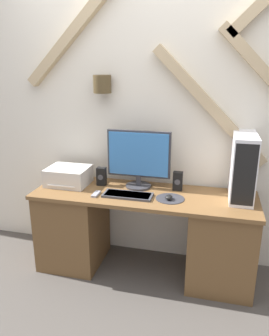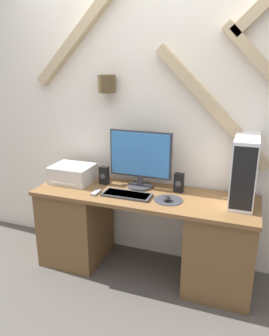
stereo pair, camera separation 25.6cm
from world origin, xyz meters
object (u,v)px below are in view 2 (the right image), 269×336
monitor (140,157)px  speaker_left (104,175)px  printer (72,174)px  mouse (167,199)px  remote_control (96,193)px  speaker_right (179,183)px  keyboard (127,195)px  computer_tower (244,170)px

monitor → speaker_left: size_ratio=3.40×
printer → speaker_left: 0.28m
mouse → remote_control: (-0.57, -0.04, -0.01)m
monitor → remote_control: size_ratio=4.46×
speaker_right → keyboard: bearing=-147.8°
monitor → printer: size_ratio=1.52×
monitor → speaker_left: 0.36m
speaker_right → speaker_left: bearing=-176.5°
remote_control → speaker_right: bearing=23.5°
mouse → speaker_right: size_ratio=0.47×
keyboard → speaker_right: bearing=32.2°
computer_tower → speaker_left: size_ratio=3.22×
speaker_left → speaker_right: bearing=3.5°
mouse → printer: bearing=171.3°
monitor → remote_control: monitor is taller
mouse → speaker_left: 0.63m
computer_tower → printer: computer_tower is taller
computer_tower → remote_control: 1.14m
monitor → speaker_left: monitor is taller
printer → speaker_right: size_ratio=2.23×
keyboard → remote_control: keyboard is taller
computer_tower → printer: 1.42m
speaker_right → computer_tower: bearing=-4.3°
monitor → computer_tower: bearing=-2.3°
keyboard → mouse: bearing=0.7°
keyboard → computer_tower: (0.85, 0.19, 0.24)m
mouse → computer_tower: bearing=19.6°
keyboard → speaker_right: 0.43m
computer_tower → speaker_left: 1.14m
monitor → keyboard: (-0.03, -0.22, -0.25)m
monitor → keyboard: size_ratio=1.36×
monitor → speaker_right: bearing=0.6°
remote_control → speaker_left: bearing=98.1°
computer_tower → speaker_left: computer_tower is taller
mouse → printer: (-0.88, 0.13, 0.05)m
computer_tower → speaker_left: bearing=-179.8°
computer_tower → remote_control: size_ratio=4.23×
mouse → speaker_right: (0.04, 0.22, 0.05)m
printer → speaker_right: bearing=5.4°
mouse → printer: printer is taller
remote_control → keyboard: bearing=8.6°
monitor → speaker_right: (0.33, 0.00, -0.18)m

